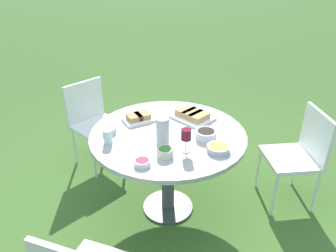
# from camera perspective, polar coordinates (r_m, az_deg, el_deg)

# --- Properties ---
(ground_plane) EXTENTS (40.00, 40.00, 0.00)m
(ground_plane) POSITION_cam_1_polar(r_m,az_deg,el_deg) (3.06, -0.00, -13.92)
(ground_plane) COLOR #446B2B
(dining_table) EXTENTS (1.25, 1.25, 0.78)m
(dining_table) POSITION_cam_1_polar(r_m,az_deg,el_deg) (2.66, -0.00, -3.18)
(dining_table) COLOR #4C4C51
(dining_table) RESTS_ON ground_plane
(chair_near_right) EXTENTS (0.60, 0.59, 0.89)m
(chair_near_right) POSITION_cam_1_polar(r_m,az_deg,el_deg) (3.07, 22.05, -4.02)
(chair_near_right) COLOR white
(chair_near_right) RESTS_ON ground_plane
(chair_far_back) EXTENTS (0.47, 0.49, 0.89)m
(chair_far_back) POSITION_cam_1_polar(r_m,az_deg,el_deg) (3.50, -13.06, 1.44)
(chair_far_back) COLOR white
(chair_far_back) RESTS_ON ground_plane
(water_pitcher) EXTENTS (0.10, 0.10, 0.22)m
(water_pitcher) POSITION_cam_1_polar(r_m,az_deg,el_deg) (2.41, -0.95, -0.89)
(water_pitcher) COLOR silver
(water_pitcher) RESTS_ON dining_table
(wine_glass) EXTENTS (0.07, 0.07, 0.18)m
(wine_glass) POSITION_cam_1_polar(r_m,az_deg,el_deg) (2.30, 3.18, -1.65)
(wine_glass) COLOR silver
(wine_glass) RESTS_ON dining_table
(platter_bread_main) EXTENTS (0.36, 0.30, 0.07)m
(platter_bread_main) POSITION_cam_1_polar(r_m,az_deg,el_deg) (2.82, 4.25, 1.89)
(platter_bread_main) COLOR white
(platter_bread_main) RESTS_ON dining_table
(platter_charcuterie) EXTENTS (0.24, 0.35, 0.06)m
(platter_charcuterie) POSITION_cam_1_polar(r_m,az_deg,el_deg) (2.80, -4.81, 1.48)
(platter_charcuterie) COLOR white
(platter_charcuterie) RESTS_ON dining_table
(bowl_fries) EXTENTS (0.16, 0.16, 0.04)m
(bowl_fries) POSITION_cam_1_polar(r_m,az_deg,el_deg) (2.39, 8.72, -3.83)
(bowl_fries) COLOR silver
(bowl_fries) RESTS_ON dining_table
(bowl_salad) EXTENTS (0.11, 0.11, 0.06)m
(bowl_salad) POSITION_cam_1_polar(r_m,az_deg,el_deg) (2.30, -0.49, -4.51)
(bowl_salad) COLOR beige
(bowl_salad) RESTS_ON dining_table
(bowl_olives) EXTENTS (0.16, 0.16, 0.06)m
(bowl_olives) POSITION_cam_1_polar(r_m,az_deg,el_deg) (2.53, 6.60, -1.40)
(bowl_olives) COLOR white
(bowl_olives) RESTS_ON dining_table
(bowl_dip_red) EXTENTS (0.11, 0.11, 0.04)m
(bowl_dip_red) POSITION_cam_1_polar(r_m,az_deg,el_deg) (2.23, -4.51, -6.28)
(bowl_dip_red) COLOR white
(bowl_dip_red) RESTS_ON dining_table
(bowl_dip_cream) EXTENTS (0.11, 0.11, 0.05)m
(bowl_dip_cream) POSITION_cam_1_polar(r_m,az_deg,el_deg) (2.64, -10.13, -0.64)
(bowl_dip_cream) COLOR silver
(bowl_dip_cream) RESTS_ON dining_table
(cup_water_near) EXTENTS (0.07, 0.07, 0.11)m
(cup_water_near) POSITION_cam_1_polar(r_m,az_deg,el_deg) (2.49, -10.42, -1.83)
(cup_water_near) COLOR silver
(cup_water_near) RESTS_ON dining_table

